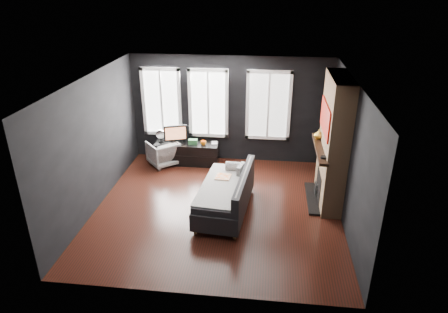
# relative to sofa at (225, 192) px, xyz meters

# --- Properties ---
(floor) EXTENTS (5.00, 5.00, 0.00)m
(floor) POSITION_rel_sofa_xyz_m (-0.16, 0.08, -0.44)
(floor) COLOR black
(floor) RESTS_ON ground
(ceiling) EXTENTS (5.00, 5.00, 0.00)m
(ceiling) POSITION_rel_sofa_xyz_m (-0.16, 0.08, 2.26)
(ceiling) COLOR white
(ceiling) RESTS_ON ground
(wall_back) EXTENTS (5.00, 0.02, 2.70)m
(wall_back) POSITION_rel_sofa_xyz_m (-0.16, 2.58, 0.91)
(wall_back) COLOR black
(wall_back) RESTS_ON ground
(wall_left) EXTENTS (0.02, 5.00, 2.70)m
(wall_left) POSITION_rel_sofa_xyz_m (-2.66, 0.08, 0.91)
(wall_left) COLOR black
(wall_left) RESTS_ON ground
(wall_right) EXTENTS (0.02, 5.00, 2.70)m
(wall_right) POSITION_rel_sofa_xyz_m (2.34, 0.08, 0.91)
(wall_right) COLOR black
(wall_right) RESTS_ON ground
(windows) EXTENTS (4.00, 0.16, 1.76)m
(windows) POSITION_rel_sofa_xyz_m (-0.61, 2.54, 1.94)
(windows) COLOR white
(windows) RESTS_ON wall_back
(fireplace) EXTENTS (0.70, 1.62, 2.70)m
(fireplace) POSITION_rel_sofa_xyz_m (2.14, 0.68, 0.91)
(fireplace) COLOR #93724C
(fireplace) RESTS_ON floor
(sofa) EXTENTS (1.20, 2.11, 0.87)m
(sofa) POSITION_rel_sofa_xyz_m (0.00, 0.00, 0.00)
(sofa) COLOR #232326
(sofa) RESTS_ON floor
(stripe_pillow) EXTENTS (0.16, 0.36, 0.35)m
(stripe_pillow) POSITION_rel_sofa_xyz_m (0.27, 0.54, 0.19)
(stripe_pillow) COLOR gray
(stripe_pillow) RESTS_ON sofa
(armchair) EXTENTS (0.93, 0.92, 0.70)m
(armchair) POSITION_rel_sofa_xyz_m (-1.82, 2.03, -0.09)
(armchair) COLOR white
(armchair) RESTS_ON floor
(media_console) EXTENTS (1.60, 0.50, 0.55)m
(media_console) POSITION_rel_sofa_xyz_m (-1.23, 2.18, -0.16)
(media_console) COLOR black
(media_console) RESTS_ON floor
(monitor) EXTENTS (0.60, 0.32, 0.53)m
(monitor) POSITION_rel_sofa_xyz_m (-1.50, 2.16, 0.38)
(monitor) COLOR black
(monitor) RESTS_ON media_console
(desk_fan) EXTENTS (0.25, 0.25, 0.34)m
(desk_fan) POSITION_rel_sofa_xyz_m (-1.90, 2.20, 0.28)
(desk_fan) COLOR #9E9E9E
(desk_fan) RESTS_ON media_console
(mug) EXTENTS (0.16, 0.13, 0.14)m
(mug) POSITION_rel_sofa_xyz_m (-0.79, 2.12, 0.19)
(mug) COLOR orange
(mug) RESTS_ON media_console
(book) EXTENTS (0.15, 0.03, 0.21)m
(book) POSITION_rel_sofa_xyz_m (-0.60, 2.26, 0.22)
(book) COLOR #9E987D
(book) RESTS_ON media_console
(storage_box) EXTENTS (0.24, 0.16, 0.12)m
(storage_box) POSITION_rel_sofa_xyz_m (-1.06, 2.15, 0.18)
(storage_box) COLOR #306C3B
(storage_box) RESTS_ON media_console
(mantel_vase) EXTENTS (0.21, 0.22, 0.20)m
(mantel_vase) POSITION_rel_sofa_xyz_m (1.89, 1.13, 0.90)
(mantel_vase) COLOR orange
(mantel_vase) RESTS_ON fireplace
(mantel_clock) EXTENTS (0.13, 0.13, 0.04)m
(mantel_clock) POSITION_rel_sofa_xyz_m (1.89, 0.13, 0.81)
(mantel_clock) COLOR black
(mantel_clock) RESTS_ON fireplace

